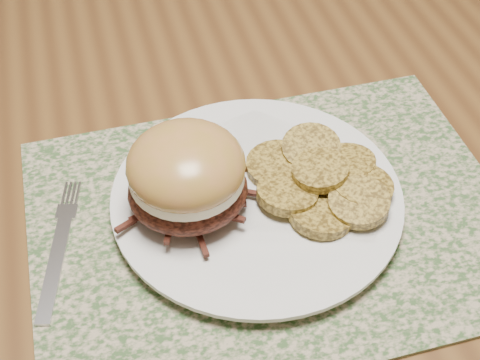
% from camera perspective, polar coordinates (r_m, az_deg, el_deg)
% --- Properties ---
extents(dining_table, '(1.50, 0.90, 0.75)m').
position_cam_1_polar(dining_table, '(0.79, -2.14, 0.87)').
color(dining_table, brown).
rests_on(dining_table, ground).
extents(placemat, '(0.45, 0.33, 0.00)m').
position_cam_1_polar(placemat, '(0.63, 2.74, -3.33)').
color(placemat, '#35522A').
rests_on(placemat, dining_table).
extents(dinner_plate, '(0.26, 0.26, 0.02)m').
position_cam_1_polar(dinner_plate, '(0.64, 1.43, -1.59)').
color(dinner_plate, silver).
rests_on(dinner_plate, placemat).
extents(pork_sandwich, '(0.11, 0.11, 0.08)m').
position_cam_1_polar(pork_sandwich, '(0.59, -4.56, 0.37)').
color(pork_sandwich, black).
rests_on(pork_sandwich, dinner_plate).
extents(roasted_potatoes, '(0.15, 0.16, 0.03)m').
position_cam_1_polar(roasted_potatoes, '(0.63, 6.95, 0.04)').
color(roasted_potatoes, olive).
rests_on(roasted_potatoes, dinner_plate).
extents(fork, '(0.05, 0.16, 0.00)m').
position_cam_1_polar(fork, '(0.63, -15.16, -5.48)').
color(fork, '#BBBCC3').
rests_on(fork, placemat).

